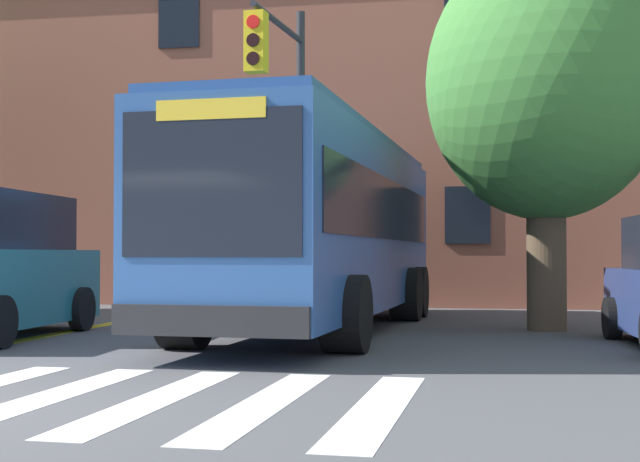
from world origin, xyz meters
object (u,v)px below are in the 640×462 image
car_white_behind_bus (327,273)px  city_bus (321,226)px  traffic_light_overhead (284,111)px  street_tree_curbside_large (545,83)px

car_white_behind_bus → city_bus: bearing=-80.7°
city_bus → traffic_light_overhead: bearing=167.6°
car_white_behind_bus → street_tree_curbside_large: bearing=-56.5°
city_bus → street_tree_curbside_large: size_ratio=1.64×
car_white_behind_bus → street_tree_curbside_large: (5.32, -8.04, 3.54)m
city_bus → car_white_behind_bus: 8.86m
car_white_behind_bus → traffic_light_overhead: bearing=-85.2°
traffic_light_overhead → city_bus: bearing=-12.4°
city_bus → car_white_behind_bus: size_ratio=2.69×
traffic_light_overhead → car_white_behind_bus: bearing=94.8°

